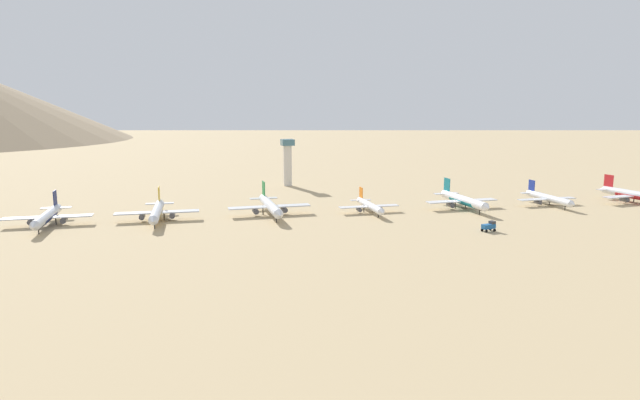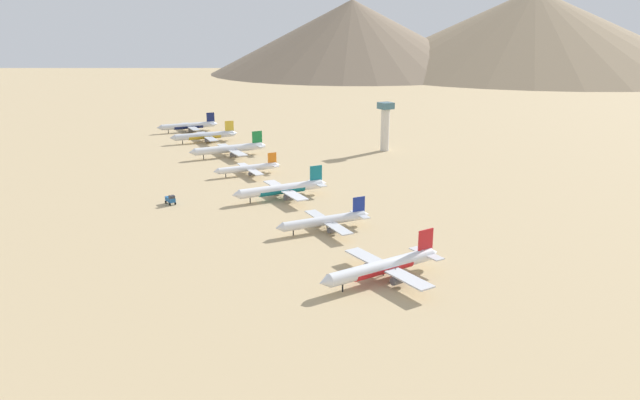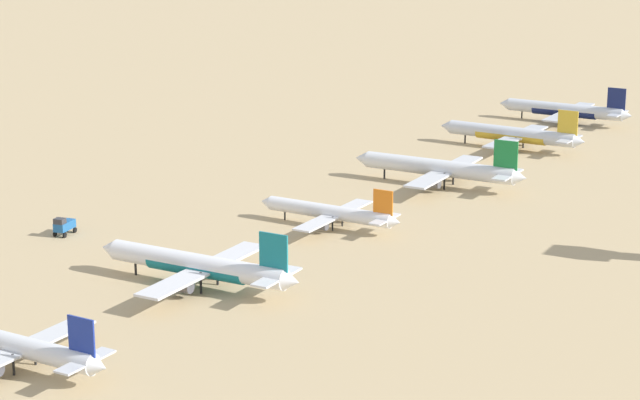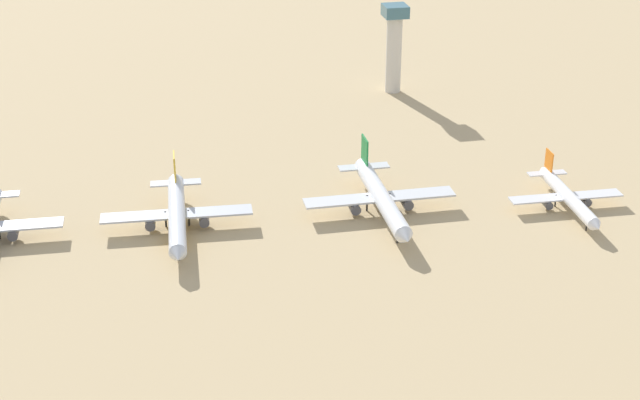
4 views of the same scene
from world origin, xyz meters
The scene contains 5 objects.
ground_plane centered at (0.00, 0.00, 0.00)m, with size 1800.00×1800.00×0.00m, color tan.
parked_jet_1 centered at (-7.78, -90.98, 4.02)m, with size 41.90×34.05×12.08m.
parked_jet_2 centered at (-6.64, -44.19, 4.27)m, with size 43.91×35.56×12.69m.
parked_jet_3 centered at (-0.18, -0.80, 3.26)m, with size 33.56×27.22×9.69m.
control_tower centered at (-89.58, -18.06, 15.35)m, with size 7.20×7.20×27.34m.
Camera 4 is at (188.00, -99.07, 100.01)m, focal length 54.37 mm.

